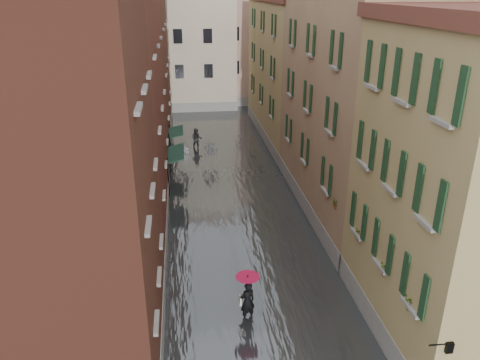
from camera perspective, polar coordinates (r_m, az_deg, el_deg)
ground at (r=20.27m, az=2.63°, el=-15.66°), size 120.00×120.00×0.00m
floodwater at (r=31.40m, az=-1.32°, el=-0.86°), size 10.00×60.00×0.20m
building_left_near at (r=15.52m, az=-21.96°, el=-2.03°), size 6.00×8.00×13.00m
building_left_mid at (r=25.82m, az=-16.27°, el=7.51°), size 6.00×14.00×12.50m
building_left_far at (r=40.30m, az=-13.36°, el=13.98°), size 6.00×16.00×14.00m
building_right_near at (r=18.19m, az=26.43°, el=-1.83°), size 6.00×8.00×11.50m
building_right_mid at (r=27.27m, az=14.45°, el=9.00°), size 6.00×14.00×13.00m
building_right_far at (r=41.47m, az=6.89°, el=12.88°), size 6.00×16.00×11.50m
building_end_cream at (r=54.04m, az=-7.53°, el=15.84°), size 12.00×9.00×13.00m
building_end_pink at (r=56.78m, az=1.96°, el=15.81°), size 10.00×9.00×12.00m
awning_near at (r=30.71m, az=-7.91°, el=3.13°), size 1.09×3.28×2.80m
awning_far at (r=35.42m, az=-7.89°, el=5.72°), size 1.09×2.70×2.80m
wall_lantern at (r=15.36m, az=23.99°, el=-18.03°), size 0.71×0.22×0.35m
window_planters at (r=18.82m, az=15.76°, el=-7.03°), size 0.59×8.31×0.84m
pedestrian_main at (r=19.07m, az=0.91°, el=-13.70°), size 0.99×0.99×2.06m
pedestrian_far at (r=38.88m, az=-5.31°, el=4.97°), size 0.96×0.78×1.82m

